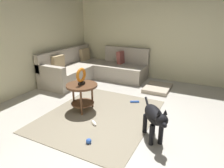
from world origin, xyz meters
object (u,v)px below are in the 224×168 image
dog_bed_mat (158,88)px  side_table (82,90)px  dog_toy_bone (94,123)px  sectional_couch (93,69)px  dog_toy_rope (135,102)px  dog_toy_ball (89,141)px  dog (154,117)px  torus_sculpture (81,76)px

dog_bed_mat → side_table: bearing=149.8°
dog_bed_mat → dog_toy_bone: bearing=165.7°
sectional_couch → dog_bed_mat: bearing=-90.4°
dog_toy_bone → dog_toy_rope: bearing=-15.2°
dog_bed_mat → dog_toy_ball: 2.68m
dog_bed_mat → dog_toy_bone: size_ratio=4.44×
dog_bed_mat → dog_toy_ball: dog_bed_mat is taller
side_table → dog: dog is taller
dog_bed_mat → dog: size_ratio=1.11×
sectional_couch → side_table: bearing=-153.6°
dog → dog_toy_bone: dog is taller
side_table → dog_toy_ball: 1.18m
sectional_couch → dog_toy_bone: 2.59m
torus_sculpture → dog: torus_sculpture is taller
dog_toy_ball → dog_toy_bone: bearing=23.8°
dog_toy_rope → dog_toy_bone: size_ratio=1.06×
dog_toy_ball → sectional_couch: bearing=31.0°
torus_sculpture → dog_toy_ball: 1.30m
side_table → sectional_couch: bearing=26.4°
sectional_couch → dog_toy_bone: (-2.18, -1.38, -0.26)m
dog → dog_toy_ball: dog is taller
side_table → dog_toy_ball: side_table is taller
dog_bed_mat → dog: (-2.13, -0.48, 0.33)m
side_table → torus_sculpture: bearing=180.0°
dog_toy_ball → dog_toy_bone: size_ratio=0.47×
dog_toy_rope → dog_bed_mat: bearing=-13.2°
side_table → torus_sculpture: 0.29m
torus_sculpture → dog_toy_bone: torus_sculpture is taller
side_table → dog_bed_mat: 2.10m
sectional_couch → dog_bed_mat: sectional_couch is taller
dog_toy_ball → dog_toy_rope: dog_toy_ball is taller
dog_toy_ball → dog_toy_bone: 0.54m
sectional_couch → torus_sculpture: size_ratio=6.90×
sectional_couch → dog: (-2.14, -2.41, 0.09)m
dog → dog_toy_rope: dog is taller
dog_toy_bone → dog_toy_ball: bearing=-156.2°
dog_toy_rope → dog_toy_bone: 1.20m
dog → dog_toy_ball: 1.03m
side_table → dog_toy_ball: size_ratio=7.16×
sectional_couch → dog_toy_ball: bearing=-149.0°
sectional_couch → torus_sculpture: 2.05m
side_table → dog_toy_rope: bearing=-45.8°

